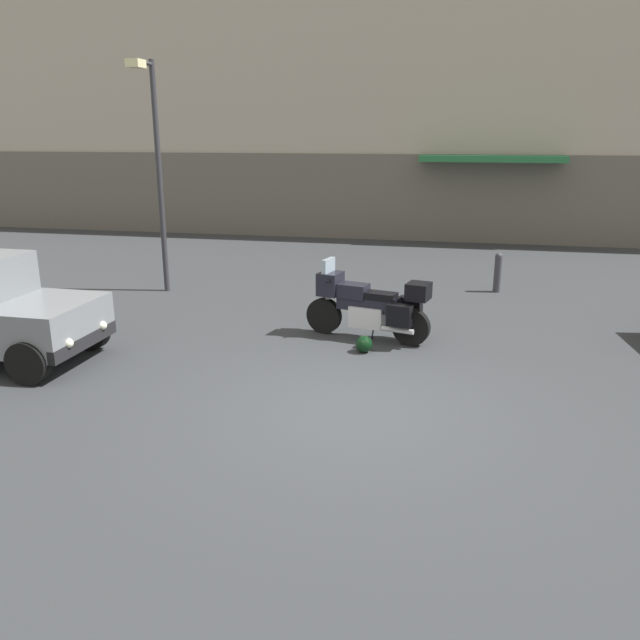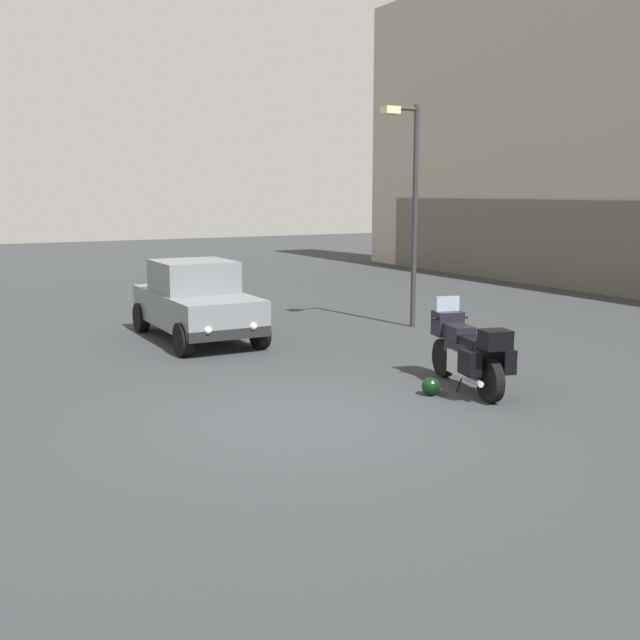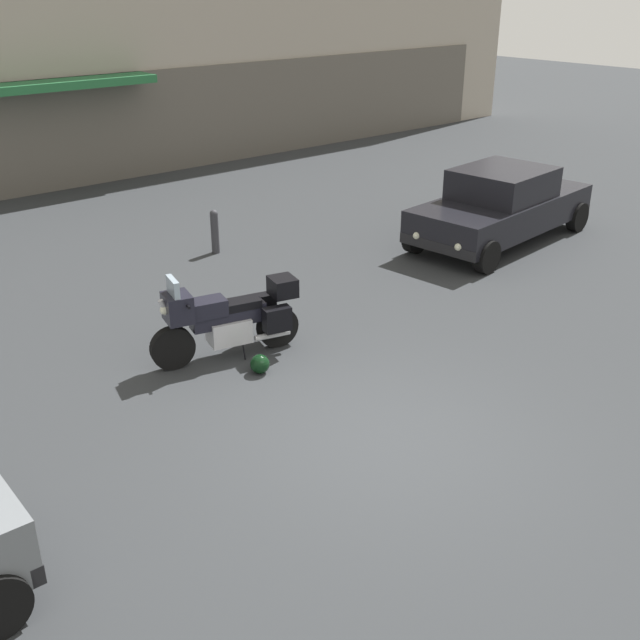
{
  "view_description": "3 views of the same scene",
  "coord_description": "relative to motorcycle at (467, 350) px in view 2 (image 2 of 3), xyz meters",
  "views": [
    {
      "loc": [
        1.18,
        -7.41,
        3.45
      ],
      "look_at": [
        -0.57,
        0.77,
        0.99
      ],
      "focal_mm": 35.73,
      "sensor_mm": 36.0,
      "label": 1
    },
    {
      "loc": [
        8.78,
        -4.52,
        3.03
      ],
      "look_at": [
        -0.67,
        0.73,
        1.22
      ],
      "focal_mm": 42.8,
      "sensor_mm": 36.0,
      "label": 2
    },
    {
      "loc": [
        -5.64,
        -5.41,
        5.13
      ],
      "look_at": [
        -0.09,
        1.17,
        1.22
      ],
      "focal_mm": 42.6,
      "sensor_mm": 36.0,
      "label": 3
    }
  ],
  "objects": [
    {
      "name": "car_hatchback_near",
      "position": [
        -5.92,
        -2.26,
        0.19
      ],
      "size": [
        3.9,
        1.83,
        1.64
      ],
      "rotation": [
        0.0,
        0.0,
        -0.01
      ],
      "color": "slate",
      "rests_on": "ground"
    },
    {
      "name": "helmet",
      "position": [
        0.03,
        -0.71,
        -0.48
      ],
      "size": [
        0.28,
        0.28,
        0.28
      ],
      "primitive_type": "sphere",
      "color": "black",
      "rests_on": "ground"
    },
    {
      "name": "ground_plane",
      "position": [
        0.21,
        -3.09,
        -0.62
      ],
      "size": [
        80.0,
        80.0,
        0.0
      ],
      "primitive_type": "plane",
      "color": "#2D3033"
    },
    {
      "name": "streetlamp_curbside",
      "position": [
        -4.98,
        2.44,
        2.36
      ],
      "size": [
        0.28,
        0.94,
        4.92
      ],
      "color": "#2D2D33",
      "rests_on": "ground"
    },
    {
      "name": "motorcycle",
      "position": [
        0.0,
        0.0,
        0.0
      ],
      "size": [
        2.23,
        1.03,
        1.36
      ],
      "rotation": [
        0.0,
        0.0,
        2.9
      ],
      "color": "black",
      "rests_on": "ground"
    }
  ]
}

